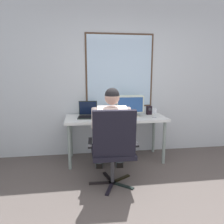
{
  "coord_description": "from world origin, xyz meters",
  "views": [
    {
      "loc": [
        -0.79,
        -1.55,
        1.49
      ],
      "look_at": [
        -0.35,
        1.52,
        0.9
      ],
      "focal_mm": 34.79,
      "sensor_mm": 36.0,
      "label": 1
    }
  ],
  "objects_px": {
    "office_chair": "(113,145)",
    "crt_monitor": "(130,105)",
    "person_seated": "(111,132)",
    "desk": "(116,121)",
    "laptop": "(88,113)",
    "wine_glass": "(155,111)",
    "desk_speaker": "(149,110)",
    "coffee_mug": "(110,115)"
  },
  "relations": [
    {
      "from": "desk",
      "to": "wine_glass",
      "type": "height_order",
      "value": "wine_glass"
    },
    {
      "from": "wine_glass",
      "to": "laptop",
      "type": "bearing_deg",
      "value": 168.55
    },
    {
      "from": "office_chair",
      "to": "desk_speaker",
      "type": "distance_m",
      "value": 1.3
    },
    {
      "from": "desk",
      "to": "laptop",
      "type": "xyz_separation_m",
      "value": [
        -0.46,
        0.06,
        0.14
      ]
    },
    {
      "from": "office_chair",
      "to": "coffee_mug",
      "type": "height_order",
      "value": "office_chair"
    },
    {
      "from": "wine_glass",
      "to": "coffee_mug",
      "type": "distance_m",
      "value": 0.72
    },
    {
      "from": "desk",
      "to": "office_chair",
      "type": "relative_size",
      "value": 1.55
    },
    {
      "from": "person_seated",
      "to": "crt_monitor",
      "type": "relative_size",
      "value": 2.85
    },
    {
      "from": "office_chair",
      "to": "coffee_mug",
      "type": "relative_size",
      "value": 9.83
    },
    {
      "from": "desk_speaker",
      "to": "desk",
      "type": "bearing_deg",
      "value": -169.44
    },
    {
      "from": "wine_glass",
      "to": "desk_speaker",
      "type": "bearing_deg",
      "value": 91.21
    },
    {
      "from": "person_seated",
      "to": "coffee_mug",
      "type": "xyz_separation_m",
      "value": [
        0.05,
        0.48,
        0.13
      ]
    },
    {
      "from": "office_chair",
      "to": "coffee_mug",
      "type": "bearing_deg",
      "value": 85.09
    },
    {
      "from": "office_chair",
      "to": "crt_monitor",
      "type": "xyz_separation_m",
      "value": [
        0.41,
        0.93,
        0.36
      ]
    },
    {
      "from": "person_seated",
      "to": "laptop",
      "type": "xyz_separation_m",
      "value": [
        -0.29,
        0.68,
        0.14
      ]
    },
    {
      "from": "person_seated",
      "to": "crt_monitor",
      "type": "xyz_separation_m",
      "value": [
        0.4,
        0.65,
        0.27
      ]
    },
    {
      "from": "crt_monitor",
      "to": "laptop",
      "type": "xyz_separation_m",
      "value": [
        -0.7,
        0.03,
        -0.13
      ]
    },
    {
      "from": "laptop",
      "to": "coffee_mug",
      "type": "distance_m",
      "value": 0.4
    },
    {
      "from": "person_seated",
      "to": "wine_glass",
      "type": "height_order",
      "value": "person_seated"
    },
    {
      "from": "desk_speaker",
      "to": "office_chair",
      "type": "bearing_deg",
      "value": -127.5
    },
    {
      "from": "person_seated",
      "to": "desk_speaker",
      "type": "height_order",
      "value": "person_seated"
    },
    {
      "from": "crt_monitor",
      "to": "desk_speaker",
      "type": "relative_size",
      "value": 3.02
    },
    {
      "from": "person_seated",
      "to": "laptop",
      "type": "distance_m",
      "value": 0.75
    },
    {
      "from": "desk",
      "to": "desk_speaker",
      "type": "bearing_deg",
      "value": 10.56
    },
    {
      "from": "crt_monitor",
      "to": "coffee_mug",
      "type": "bearing_deg",
      "value": -154.42
    },
    {
      "from": "wine_glass",
      "to": "desk_speaker",
      "type": "relative_size",
      "value": 1.03
    },
    {
      "from": "crt_monitor",
      "to": "desk_speaker",
      "type": "xyz_separation_m",
      "value": [
        0.36,
        0.08,
        -0.12
      ]
    },
    {
      "from": "laptop",
      "to": "office_chair",
      "type": "bearing_deg",
      "value": -73.73
    },
    {
      "from": "desk_speaker",
      "to": "coffee_mug",
      "type": "distance_m",
      "value": 0.75
    },
    {
      "from": "desk",
      "to": "wine_glass",
      "type": "bearing_deg",
      "value": -14.14
    },
    {
      "from": "coffee_mug",
      "to": "desk",
      "type": "bearing_deg",
      "value": 50.9
    },
    {
      "from": "desk",
      "to": "laptop",
      "type": "height_order",
      "value": "laptop"
    },
    {
      "from": "wine_glass",
      "to": "desk",
      "type": "bearing_deg",
      "value": 165.86
    },
    {
      "from": "person_seated",
      "to": "desk",
      "type": "bearing_deg",
      "value": 75.39
    },
    {
      "from": "person_seated",
      "to": "wine_glass",
      "type": "relative_size",
      "value": 8.38
    },
    {
      "from": "laptop",
      "to": "desk_speaker",
      "type": "relative_size",
      "value": 2.22
    },
    {
      "from": "person_seated",
      "to": "crt_monitor",
      "type": "bearing_deg",
      "value": 58.3
    },
    {
      "from": "desk",
      "to": "person_seated",
      "type": "relative_size",
      "value": 1.27
    },
    {
      "from": "person_seated",
      "to": "coffee_mug",
      "type": "relative_size",
      "value": 12.01
    },
    {
      "from": "desk_speaker",
      "to": "crt_monitor",
      "type": "bearing_deg",
      "value": -167.74
    },
    {
      "from": "desk",
      "to": "office_chair",
      "type": "xyz_separation_m",
      "value": [
        -0.17,
        -0.9,
        -0.09
      ]
    },
    {
      "from": "person_seated",
      "to": "coffee_mug",
      "type": "height_order",
      "value": "person_seated"
    }
  ]
}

